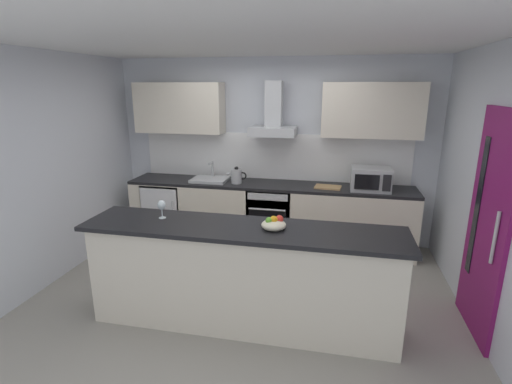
{
  "coord_description": "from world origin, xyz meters",
  "views": [
    {
      "loc": [
        0.9,
        -3.65,
        2.22
      ],
      "look_at": [
        0.03,
        0.44,
        1.05
      ],
      "focal_mm": 26.8,
      "sensor_mm": 36.0,
      "label": 1
    }
  ],
  "objects_px": {
    "chopping_board": "(328,187)",
    "kettle": "(237,176)",
    "microwave": "(371,179)",
    "fruit_bowl": "(274,224)",
    "refrigerator": "(168,210)",
    "oven": "(271,215)",
    "range_hood": "(274,119)",
    "sink": "(210,179)",
    "wine_glass": "(162,206)"
  },
  "relations": [
    {
      "from": "wine_glass",
      "to": "oven",
      "type": "bearing_deg",
      "value": 68.43
    },
    {
      "from": "fruit_bowl",
      "to": "chopping_board",
      "type": "distance_m",
      "value": 1.94
    },
    {
      "from": "fruit_bowl",
      "to": "chopping_board",
      "type": "bearing_deg",
      "value": 77.52
    },
    {
      "from": "microwave",
      "to": "kettle",
      "type": "distance_m",
      "value": 1.8
    },
    {
      "from": "wine_glass",
      "to": "fruit_bowl",
      "type": "height_order",
      "value": "wine_glass"
    },
    {
      "from": "microwave",
      "to": "fruit_bowl",
      "type": "xyz_separation_m",
      "value": [
        -0.96,
        -1.89,
        -0.01
      ]
    },
    {
      "from": "refrigerator",
      "to": "kettle",
      "type": "height_order",
      "value": "kettle"
    },
    {
      "from": "sink",
      "to": "wine_glass",
      "type": "height_order",
      "value": "wine_glass"
    },
    {
      "from": "range_hood",
      "to": "sink",
      "type": "bearing_deg",
      "value": -172.42
    },
    {
      "from": "refrigerator",
      "to": "chopping_board",
      "type": "distance_m",
      "value": 2.39
    },
    {
      "from": "oven",
      "to": "range_hood",
      "type": "relative_size",
      "value": 1.11
    },
    {
      "from": "sink",
      "to": "fruit_bowl",
      "type": "xyz_separation_m",
      "value": [
        1.24,
        -1.93,
        0.11
      ]
    },
    {
      "from": "refrigerator",
      "to": "fruit_bowl",
      "type": "bearing_deg",
      "value": -44.9
    },
    {
      "from": "microwave",
      "to": "sink",
      "type": "relative_size",
      "value": 1.0
    },
    {
      "from": "microwave",
      "to": "wine_glass",
      "type": "bearing_deg",
      "value": -138.18
    },
    {
      "from": "range_hood",
      "to": "microwave",
      "type": "bearing_deg",
      "value": -6.84
    },
    {
      "from": "wine_glass",
      "to": "fruit_bowl",
      "type": "bearing_deg",
      "value": -2.94
    },
    {
      "from": "kettle",
      "to": "chopping_board",
      "type": "relative_size",
      "value": 0.85
    },
    {
      "from": "sink",
      "to": "range_hood",
      "type": "relative_size",
      "value": 0.69
    },
    {
      "from": "microwave",
      "to": "chopping_board",
      "type": "height_order",
      "value": "microwave"
    },
    {
      "from": "refrigerator",
      "to": "fruit_bowl",
      "type": "relative_size",
      "value": 3.86
    },
    {
      "from": "refrigerator",
      "to": "sink",
      "type": "distance_m",
      "value": 0.84
    },
    {
      "from": "microwave",
      "to": "range_hood",
      "type": "xyz_separation_m",
      "value": [
        -1.31,
        0.16,
        0.74
      ]
    },
    {
      "from": "oven",
      "to": "microwave",
      "type": "distance_m",
      "value": 1.44
    },
    {
      "from": "range_hood",
      "to": "chopping_board",
      "type": "bearing_deg",
      "value": -11.24
    },
    {
      "from": "oven",
      "to": "sink",
      "type": "bearing_deg",
      "value": 179.29
    },
    {
      "from": "refrigerator",
      "to": "wine_glass",
      "type": "xyz_separation_m",
      "value": [
        0.83,
        -1.86,
        0.7
      ]
    },
    {
      "from": "kettle",
      "to": "range_hood",
      "type": "height_order",
      "value": "range_hood"
    },
    {
      "from": "refrigerator",
      "to": "fruit_bowl",
      "type": "xyz_separation_m",
      "value": [
        1.92,
        -1.91,
        0.62
      ]
    },
    {
      "from": "kettle",
      "to": "chopping_board",
      "type": "bearing_deg",
      "value": 0.46
    },
    {
      "from": "refrigerator",
      "to": "range_hood",
      "type": "height_order",
      "value": "range_hood"
    },
    {
      "from": "oven",
      "to": "wine_glass",
      "type": "xyz_separation_m",
      "value": [
        -0.73,
        -1.86,
        0.66
      ]
    },
    {
      "from": "refrigerator",
      "to": "range_hood",
      "type": "distance_m",
      "value": 2.08
    },
    {
      "from": "refrigerator",
      "to": "chopping_board",
      "type": "relative_size",
      "value": 2.5
    },
    {
      "from": "sink",
      "to": "fruit_bowl",
      "type": "height_order",
      "value": "sink"
    },
    {
      "from": "refrigerator",
      "to": "microwave",
      "type": "height_order",
      "value": "microwave"
    },
    {
      "from": "oven",
      "to": "wine_glass",
      "type": "distance_m",
      "value": 2.1
    },
    {
      "from": "oven",
      "to": "fruit_bowl",
      "type": "xyz_separation_m",
      "value": [
        0.35,
        -1.91,
        0.58
      ]
    },
    {
      "from": "refrigerator",
      "to": "oven",
      "type": "bearing_deg",
      "value": 0.1
    },
    {
      "from": "fruit_bowl",
      "to": "oven",
      "type": "bearing_deg",
      "value": 100.44
    },
    {
      "from": "oven",
      "to": "kettle",
      "type": "relative_size",
      "value": 2.77
    },
    {
      "from": "sink",
      "to": "range_hood",
      "type": "bearing_deg",
      "value": 7.58
    },
    {
      "from": "refrigerator",
      "to": "sink",
      "type": "xyz_separation_m",
      "value": [
        0.68,
        0.01,
        0.5
      ]
    },
    {
      "from": "sink",
      "to": "fruit_bowl",
      "type": "distance_m",
      "value": 2.3
    },
    {
      "from": "refrigerator",
      "to": "kettle",
      "type": "bearing_deg",
      "value": -1.64
    },
    {
      "from": "microwave",
      "to": "fruit_bowl",
      "type": "height_order",
      "value": "microwave"
    },
    {
      "from": "sink",
      "to": "wine_glass",
      "type": "xyz_separation_m",
      "value": [
        0.16,
        -1.87,
        0.19
      ]
    },
    {
      "from": "oven",
      "to": "sink",
      "type": "xyz_separation_m",
      "value": [
        -0.89,
        0.01,
        0.47
      ]
    },
    {
      "from": "chopping_board",
      "to": "kettle",
      "type": "bearing_deg",
      "value": -179.54
    },
    {
      "from": "refrigerator",
      "to": "kettle",
      "type": "relative_size",
      "value": 2.94
    }
  ]
}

